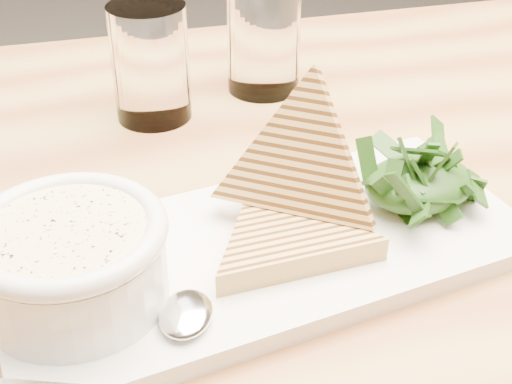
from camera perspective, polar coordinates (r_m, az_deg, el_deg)
name	(u,v)px	position (r m, az deg, el deg)	size (l,w,h in m)	color
table_top	(362,217)	(0.64, 8.46, -1.95)	(1.34, 0.89, 0.04)	#B28948
platter	(266,251)	(0.55, 0.82, -4.71)	(0.40, 0.18, 0.02)	white
soup_bowl	(73,269)	(0.50, -14.41, -6.02)	(0.13, 0.13, 0.05)	white
soup	(67,234)	(0.48, -14.91, -3.24)	(0.11, 0.11, 0.01)	beige
bowl_rim	(66,231)	(0.48, -14.94, -3.04)	(0.13, 0.13, 0.01)	white
sandwich_flat	(286,238)	(0.53, 2.41, -3.67)	(0.15, 0.15, 0.02)	tan
sandwich_lean	(300,164)	(0.54, 3.55, 2.25)	(0.15, 0.15, 0.08)	tan
salad_base	(419,183)	(0.59, 12.90, 0.70)	(0.09, 0.07, 0.04)	black
arugula_pile	(420,174)	(0.59, 13.01, 1.44)	(0.11, 0.10, 0.05)	#315D1A
spoon_bowl	(186,314)	(0.48, -5.63, -9.67)	(0.04, 0.05, 0.01)	silver
glass_near	(150,63)	(0.74, -8.44, 10.16)	(0.08, 0.08, 0.12)	white
glass_far	(264,37)	(0.79, 0.61, 12.29)	(0.08, 0.08, 0.12)	white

